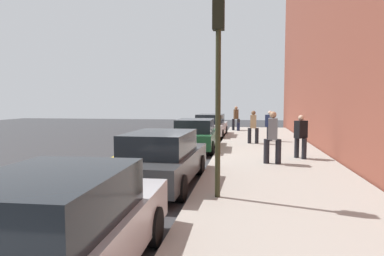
{
  "coord_description": "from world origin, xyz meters",
  "views": [
    {
      "loc": [
        -15.25,
        -2.25,
        2.34
      ],
      "look_at": [
        0.33,
        0.16,
        1.11
      ],
      "focal_mm": 31.99,
      "sensor_mm": 36.0,
      "label": 1
    }
  ],
  "objects_px": {
    "parked_car_green": "(196,135)",
    "pedestrian_navy_coat": "(270,125)",
    "parked_car_white": "(211,126)",
    "rolling_suitcase": "(238,127)",
    "traffic_light_pole": "(218,64)",
    "pedestrian_tan_coat": "(253,126)",
    "pedestrian_brown_coat": "(236,117)",
    "pedestrian_black_coat": "(301,135)",
    "parked_car_silver": "(58,231)",
    "pedestrian_grey_coat": "(273,136)",
    "parked_car_charcoal": "(162,159)"
  },
  "relations": [
    {
      "from": "parked_car_silver",
      "to": "pedestrian_tan_coat",
      "type": "relative_size",
      "value": 2.61
    },
    {
      "from": "parked_car_green",
      "to": "pedestrian_grey_coat",
      "type": "relative_size",
      "value": 2.34
    },
    {
      "from": "parked_car_white",
      "to": "pedestrian_grey_coat",
      "type": "xyz_separation_m",
      "value": [
        -9.78,
        -3.16,
        0.37
      ]
    },
    {
      "from": "parked_car_white",
      "to": "pedestrian_grey_coat",
      "type": "relative_size",
      "value": 2.46
    },
    {
      "from": "pedestrian_black_coat",
      "to": "pedestrian_tan_coat",
      "type": "height_order",
      "value": "pedestrian_tan_coat"
    },
    {
      "from": "pedestrian_brown_coat",
      "to": "rolling_suitcase",
      "type": "height_order",
      "value": "pedestrian_brown_coat"
    },
    {
      "from": "parked_car_silver",
      "to": "traffic_light_pole",
      "type": "bearing_deg",
      "value": -22.66
    },
    {
      "from": "parked_car_silver",
      "to": "pedestrian_tan_coat",
      "type": "xyz_separation_m",
      "value": [
        14.21,
        -2.69,
        0.3
      ]
    },
    {
      "from": "pedestrian_navy_coat",
      "to": "traffic_light_pole",
      "type": "bearing_deg",
      "value": 170.3
    },
    {
      "from": "parked_car_silver",
      "to": "pedestrian_grey_coat",
      "type": "distance_m",
      "value": 9.05
    },
    {
      "from": "traffic_light_pole",
      "to": "rolling_suitcase",
      "type": "height_order",
      "value": "traffic_light_pole"
    },
    {
      "from": "parked_car_white",
      "to": "pedestrian_navy_coat",
      "type": "height_order",
      "value": "pedestrian_navy_coat"
    },
    {
      "from": "parked_car_silver",
      "to": "traffic_light_pole",
      "type": "xyz_separation_m",
      "value": [
        3.95,
        -1.65,
        2.41
      ]
    },
    {
      "from": "parked_car_silver",
      "to": "rolling_suitcase",
      "type": "xyz_separation_m",
      "value": [
        21.89,
        -1.78,
        -0.32
      ]
    },
    {
      "from": "pedestrian_black_coat",
      "to": "pedestrian_tan_coat",
      "type": "bearing_deg",
      "value": 20.57
    },
    {
      "from": "traffic_light_pole",
      "to": "pedestrian_black_coat",
      "type": "bearing_deg",
      "value": -25.26
    },
    {
      "from": "parked_car_green",
      "to": "traffic_light_pole",
      "type": "relative_size",
      "value": 0.97
    },
    {
      "from": "parked_car_green",
      "to": "traffic_light_pole",
      "type": "bearing_deg",
      "value": -168.3
    },
    {
      "from": "parked_car_green",
      "to": "pedestrian_tan_coat",
      "type": "height_order",
      "value": "pedestrian_tan_coat"
    },
    {
      "from": "parked_car_charcoal",
      "to": "parked_car_green",
      "type": "relative_size",
      "value": 1.11
    },
    {
      "from": "parked_car_green",
      "to": "pedestrian_black_coat",
      "type": "bearing_deg",
      "value": -117.88
    },
    {
      "from": "parked_car_white",
      "to": "pedestrian_black_coat",
      "type": "relative_size",
      "value": 2.71
    },
    {
      "from": "pedestrian_black_coat",
      "to": "rolling_suitcase",
      "type": "xyz_separation_m",
      "value": [
        12.17,
        2.6,
        -0.6
      ]
    },
    {
      "from": "parked_car_white",
      "to": "traffic_light_pole",
      "type": "relative_size",
      "value": 1.01
    },
    {
      "from": "pedestrian_brown_coat",
      "to": "pedestrian_black_coat",
      "type": "distance_m",
      "value": 12.92
    },
    {
      "from": "pedestrian_tan_coat",
      "to": "rolling_suitcase",
      "type": "relative_size",
      "value": 1.84
    },
    {
      "from": "parked_car_silver",
      "to": "pedestrian_black_coat",
      "type": "distance_m",
      "value": 10.67
    },
    {
      "from": "parked_car_green",
      "to": "parked_car_white",
      "type": "height_order",
      "value": "same"
    },
    {
      "from": "parked_car_green",
      "to": "pedestrian_tan_coat",
      "type": "xyz_separation_m",
      "value": [
        2.16,
        -2.72,
        0.3
      ]
    },
    {
      "from": "pedestrian_navy_coat",
      "to": "pedestrian_tan_coat",
      "type": "relative_size",
      "value": 0.98
    },
    {
      "from": "parked_car_charcoal",
      "to": "pedestrian_grey_coat",
      "type": "distance_m",
      "value": 4.5
    },
    {
      "from": "pedestrian_grey_coat",
      "to": "pedestrian_tan_coat",
      "type": "xyz_separation_m",
      "value": [
        5.77,
        0.53,
        -0.07
      ]
    },
    {
      "from": "pedestrian_brown_coat",
      "to": "pedestrian_tan_coat",
      "type": "height_order",
      "value": "pedestrian_brown_coat"
    },
    {
      "from": "parked_car_white",
      "to": "rolling_suitcase",
      "type": "height_order",
      "value": "parked_car_white"
    },
    {
      "from": "parked_car_silver",
      "to": "pedestrian_brown_coat",
      "type": "relative_size",
      "value": 2.46
    },
    {
      "from": "parked_car_white",
      "to": "pedestrian_brown_coat",
      "type": "height_order",
      "value": "pedestrian_brown_coat"
    },
    {
      "from": "pedestrian_grey_coat",
      "to": "rolling_suitcase",
      "type": "relative_size",
      "value": 1.98
    },
    {
      "from": "parked_car_green",
      "to": "pedestrian_tan_coat",
      "type": "distance_m",
      "value": 3.49
    },
    {
      "from": "pedestrian_brown_coat",
      "to": "pedestrian_navy_coat",
      "type": "bearing_deg",
      "value": -163.58
    },
    {
      "from": "pedestrian_tan_coat",
      "to": "traffic_light_pole",
      "type": "bearing_deg",
      "value": 174.21
    },
    {
      "from": "parked_car_charcoal",
      "to": "pedestrian_tan_coat",
      "type": "height_order",
      "value": "pedestrian_tan_coat"
    },
    {
      "from": "parked_car_green",
      "to": "pedestrian_navy_coat",
      "type": "height_order",
      "value": "pedestrian_navy_coat"
    },
    {
      "from": "pedestrian_navy_coat",
      "to": "pedestrian_brown_coat",
      "type": "bearing_deg",
      "value": 16.42
    },
    {
      "from": "pedestrian_grey_coat",
      "to": "parked_car_white",
      "type": "bearing_deg",
      "value": 17.89
    },
    {
      "from": "pedestrian_grey_coat",
      "to": "traffic_light_pole",
      "type": "bearing_deg",
      "value": 160.7
    },
    {
      "from": "parked_car_charcoal",
      "to": "pedestrian_tan_coat",
      "type": "xyz_separation_m",
      "value": [
        8.87,
        -2.7,
        0.3
      ]
    },
    {
      "from": "parked_car_green",
      "to": "pedestrian_navy_coat",
      "type": "bearing_deg",
      "value": -47.05
    },
    {
      "from": "parked_car_white",
      "to": "rolling_suitcase",
      "type": "relative_size",
      "value": 4.87
    },
    {
      "from": "parked_car_silver",
      "to": "pedestrian_navy_coat",
      "type": "bearing_deg",
      "value": -13.17
    },
    {
      "from": "pedestrian_brown_coat",
      "to": "pedestrian_black_coat",
      "type": "height_order",
      "value": "pedestrian_brown_coat"
    }
  ]
}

